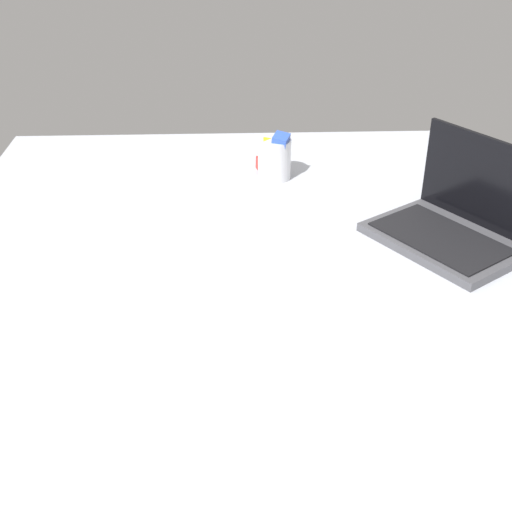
# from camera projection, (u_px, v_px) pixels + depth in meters

# --- Properties ---
(bed_mattress) EXTENTS (1.80, 1.40, 0.18)m
(bed_mattress) POSITION_uv_depth(u_px,v_px,m) (244.00, 322.00, 1.43)
(bed_mattress) COLOR #B7BCC6
(bed_mattress) RESTS_ON ground
(laptop) EXTENTS (0.40, 0.38, 0.23)m
(laptop) POSITION_uv_depth(u_px,v_px,m) (455.00, 223.00, 1.54)
(laptop) COLOR #4C4C51
(laptop) RESTS_ON bed_mattress
(snack_cup) EXTENTS (0.09, 0.10, 0.13)m
(snack_cup) POSITION_uv_depth(u_px,v_px,m) (274.00, 158.00, 1.83)
(snack_cup) COLOR silver
(snack_cup) RESTS_ON bed_mattress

